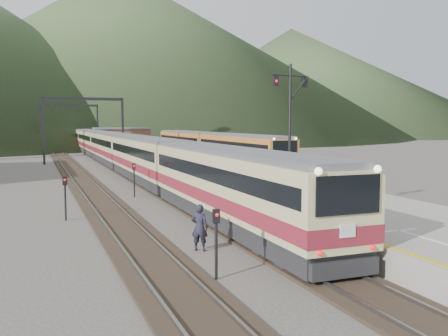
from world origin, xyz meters
name	(u,v)px	position (x,y,z in m)	size (l,w,h in m)	color
track_main	(132,174)	(0.00, 40.00, 0.07)	(2.60, 200.00, 0.23)	black
track_far	(77,176)	(-5.00, 40.00, 0.07)	(2.60, 200.00, 0.23)	black
track_second	(242,170)	(11.50, 40.00, 0.07)	(2.60, 200.00, 0.23)	black
platform	(194,169)	(5.60, 38.00, 0.50)	(8.00, 100.00, 1.00)	gray
gantry_near	(84,117)	(-2.85, 55.00, 5.59)	(9.55, 0.25, 8.00)	black
gantry_far	(69,119)	(-2.85, 80.00, 5.59)	(9.55, 0.25, 8.00)	black
station_shed	(122,136)	(5.60, 78.00, 2.57)	(9.40, 4.40, 3.10)	brown
hill_b	(118,52)	(30.00, 230.00, 37.50)	(220.00, 220.00, 75.00)	#304A26
hill_c	(291,81)	(110.00, 210.00, 25.00)	(160.00, 160.00, 50.00)	#304A26
main_train	(112,148)	(0.00, 52.30, 1.91)	(2.75, 94.44, 3.36)	tan
second_train	(210,147)	(11.50, 49.91, 1.96)	(2.83, 38.53, 3.45)	#B56927
signal_mast	(290,118)	(3.35, 14.90, 5.22)	(2.19, 0.48, 6.91)	black
short_signal_a	(216,234)	(-3.47, 7.16, 1.46)	(0.24, 0.19, 2.27)	black
short_signal_b	(134,175)	(-2.52, 25.58, 1.46)	(0.26, 0.22, 2.27)	black
short_signal_c	(65,192)	(-7.33, 18.87, 1.46)	(0.24, 0.19, 2.27)	black
worker	(200,227)	(-2.84, 10.72, 0.93)	(0.67, 0.44, 1.85)	#1F1F2C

